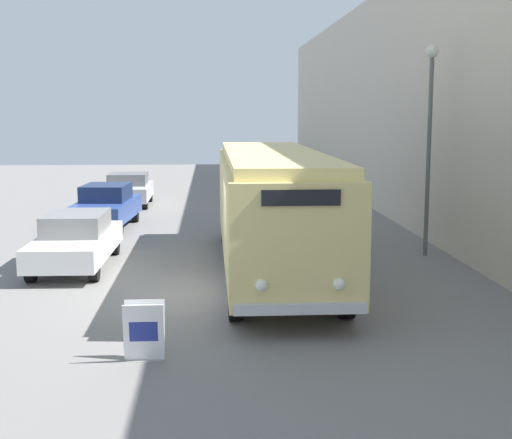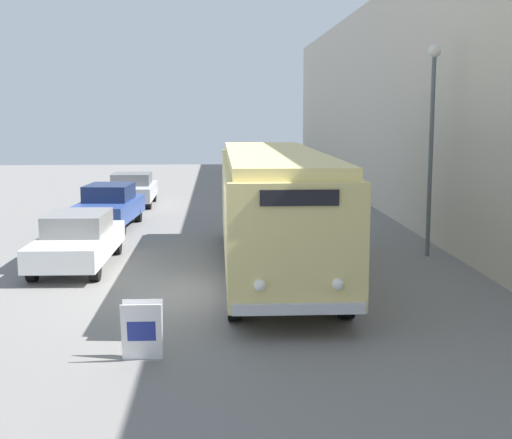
{
  "view_description": "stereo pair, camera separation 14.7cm",
  "coord_description": "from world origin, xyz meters",
  "views": [
    {
      "loc": [
        0.4,
        -15.54,
        4.06
      ],
      "look_at": [
        1.37,
        -0.54,
        1.78
      ],
      "focal_mm": 50.0,
      "sensor_mm": 36.0,
      "label": 1
    },
    {
      "loc": [
        0.55,
        -15.55,
        4.06
      ],
      "look_at": [
        1.37,
        -0.54,
        1.78
      ],
      "focal_mm": 50.0,
      "sensor_mm": 36.0,
      "label": 2
    }
  ],
  "objects": [
    {
      "name": "parked_car_near",
      "position": [
        -3.14,
        3.16,
        0.72
      ],
      "size": [
        1.86,
        4.73,
        1.43
      ],
      "rotation": [
        0.0,
        0.0,
        -0.02
      ],
      "color": "black",
      "rests_on": "ground_plane"
    },
    {
      "name": "ground_plane",
      "position": [
        0.0,
        0.0,
        0.0
      ],
      "size": [
        80.0,
        80.0,
        0.0
      ],
      "primitive_type": "plane",
      "color": "slate"
    },
    {
      "name": "streetlamp",
      "position": [
        6.5,
        4.05,
        3.86
      ],
      "size": [
        0.36,
        0.36,
        5.88
      ],
      "color": "#595E60",
      "rests_on": "ground_plane"
    },
    {
      "name": "parked_car_mid",
      "position": [
        -3.27,
        9.51,
        0.78
      ],
      "size": [
        2.1,
        4.48,
        1.53
      ],
      "rotation": [
        0.0,
        0.0,
        -0.08
      ],
      "color": "black",
      "rests_on": "ground_plane"
    },
    {
      "name": "parked_car_far",
      "position": [
        -3.19,
        15.64,
        0.71
      ],
      "size": [
        1.94,
        4.02,
        1.4
      ],
      "rotation": [
        0.0,
        0.0,
        0.01
      ],
      "color": "black",
      "rests_on": "ground_plane"
    },
    {
      "name": "sign_board",
      "position": [
        -0.71,
        -4.16,
        0.48
      ],
      "size": [
        0.66,
        0.37,
        0.99
      ],
      "color": "gray",
      "rests_on": "ground_plane"
    },
    {
      "name": "vintage_bus",
      "position": [
        1.97,
        2.27,
        1.75
      ],
      "size": [
        2.51,
        11.4,
        3.08
      ],
      "color": "black",
      "rests_on": "ground_plane"
    },
    {
      "name": "building_wall_right",
      "position": [
        7.38,
        10.0,
        4.43
      ],
      "size": [
        0.3,
        60.0,
        8.85
      ],
      "color": "beige",
      "rests_on": "ground_plane"
    }
  ]
}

